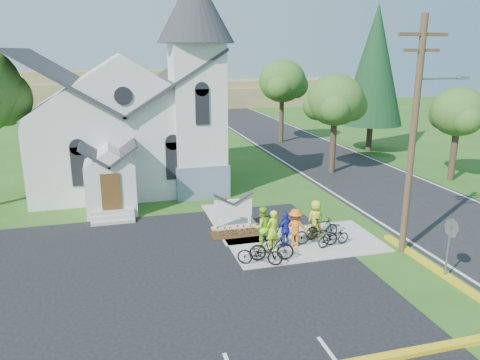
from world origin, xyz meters
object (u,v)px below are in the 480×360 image
object	(u,v)px
cyclist_4	(316,219)
bike_4	(333,237)
utility_pole	(415,130)
bike_0	(260,253)
church_sign	(233,209)
cyclist_1	(262,227)
cyclist_0	(273,230)
cyclist_2	(286,229)
bike_2	(316,234)
bike_3	(322,228)
stop_sign	(450,236)
cyclist_3	(295,228)
bike_1	(272,248)

from	to	relation	value
cyclist_4	bike_4	size ratio (longest dim) A/B	1.10
utility_pole	bike_0	distance (m)	8.18
church_sign	cyclist_1	world-z (taller)	cyclist_1
cyclist_0	cyclist_2	bearing A→B (deg)	173.34
cyclist_4	bike_4	bearing A→B (deg)	93.42
bike_2	bike_3	xyz separation A→B (m)	(0.58, 0.62, 0.00)
cyclist_2	bike_3	bearing A→B (deg)	174.30
cyclist_4	cyclist_0	bearing A→B (deg)	6.92
church_sign	cyclist_2	size ratio (longest dim) A/B	1.35
stop_sign	cyclist_3	world-z (taller)	stop_sign
utility_pole	bike_3	bearing A→B (deg)	143.37
cyclist_2	utility_pole	bearing A→B (deg)	142.96
utility_pole	bike_4	world-z (taller)	utility_pole
cyclist_0	bike_4	xyz separation A→B (m)	(2.79, -0.34, -0.49)
cyclist_1	bike_2	bearing A→B (deg)	162.14
cyclist_2	cyclist_4	world-z (taller)	cyclist_4
bike_0	bike_2	distance (m)	3.31
bike_0	cyclist_2	distance (m)	2.25
bike_1	cyclist_2	distance (m)	1.66
stop_sign	utility_pole	bearing A→B (deg)	91.49
bike_4	cyclist_1	bearing A→B (deg)	64.33
church_sign	bike_2	bearing A→B (deg)	-45.77
cyclist_4	utility_pole	bearing A→B (deg)	129.64
bike_1	bike_3	size ratio (longest dim) A/B	1.12
cyclist_0	bike_0	xyz separation A→B (m)	(-0.99, -1.28, -0.42)
utility_pole	bike_3	distance (m)	6.06
utility_pole	cyclist_3	distance (m)	6.55
cyclist_1	stop_sign	bearing A→B (deg)	134.85
stop_sign	cyclist_1	xyz separation A→B (m)	(-6.01, 4.73, -0.79)
stop_sign	bike_2	xyz separation A→B (m)	(-3.58, 4.26, -1.22)
church_sign	cyclist_3	distance (m)	3.66
utility_pole	cyclist_2	bearing A→B (deg)	160.04
bike_0	bike_1	bearing A→B (deg)	-45.59
cyclist_1	cyclist_2	xyz separation A→B (m)	(1.04, -0.25, -0.13)
bike_1	bike_3	xyz separation A→B (m)	(3.06, 1.63, -0.06)
bike_3	cyclist_4	xyz separation A→B (m)	(-0.21, 0.26, 0.39)
cyclist_0	cyclist_3	world-z (taller)	cyclist_0
cyclist_1	bike_1	world-z (taller)	cyclist_1
utility_pole	cyclist_2	xyz separation A→B (m)	(-4.90, 1.78, -4.54)
utility_pole	bike_4	size ratio (longest dim) A/B	6.06
cyclist_3	bike_4	size ratio (longest dim) A/B	1.06
cyclist_0	bike_4	distance (m)	2.85
stop_sign	bike_0	bearing A→B (deg)	155.69
church_sign	cyclist_2	bearing A→B (deg)	-60.32
cyclist_0	bike_2	size ratio (longest dim) A/B	0.94
cyclist_3	cyclist_4	world-z (taller)	cyclist_4
bike_2	cyclist_1	bearing A→B (deg)	96.98
stop_sign	cyclist_2	bearing A→B (deg)	137.97
bike_0	bike_2	bearing A→B (deg)	-45.81
bike_0	cyclist_1	size ratio (longest dim) A/B	1.00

